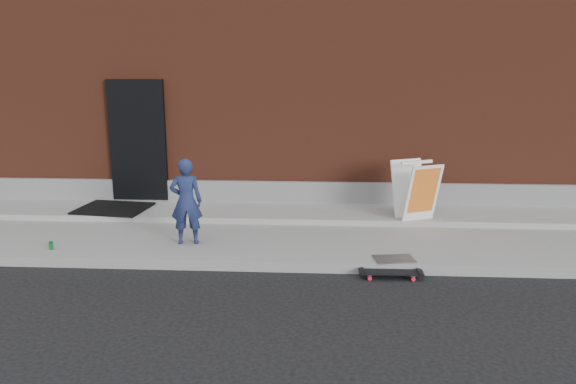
# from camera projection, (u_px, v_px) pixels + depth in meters

# --- Properties ---
(ground) EXTENTS (80.00, 80.00, 0.00)m
(ground) POSITION_uv_depth(u_px,v_px,m) (261.00, 272.00, 7.75)
(ground) COLOR black
(ground) RESTS_ON ground
(sidewalk) EXTENTS (20.00, 3.00, 0.15)m
(sidewalk) POSITION_uv_depth(u_px,v_px,m) (270.00, 234.00, 9.19)
(sidewalk) COLOR gray
(sidewalk) RESTS_ON ground
(apron) EXTENTS (20.00, 1.20, 0.10)m
(apron) POSITION_uv_depth(u_px,v_px,m) (275.00, 213.00, 10.04)
(apron) COLOR gray
(apron) RESTS_ON sidewalk
(building) EXTENTS (20.00, 8.10, 5.00)m
(building) POSITION_uv_depth(u_px,v_px,m) (289.00, 75.00, 13.98)
(building) COLOR #5C2919
(building) RESTS_ON ground
(child) EXTENTS (0.51, 0.38, 1.31)m
(child) POSITION_uv_depth(u_px,v_px,m) (186.00, 201.00, 8.37)
(child) COLOR #1B244B
(child) RESTS_ON sidewalk
(skateboard) EXTENTS (0.83, 0.22, 0.09)m
(skateboard) POSITION_uv_depth(u_px,v_px,m) (391.00, 273.00, 7.52)
(skateboard) COLOR red
(skateboard) RESTS_ON ground
(pizza_sign) EXTENTS (0.83, 0.88, 0.99)m
(pizza_sign) POSITION_uv_depth(u_px,v_px,m) (416.00, 190.00, 9.37)
(pizza_sign) COLOR white
(pizza_sign) RESTS_ON apron
(soda_can) EXTENTS (0.07, 0.07, 0.11)m
(soda_can) POSITION_uv_depth(u_px,v_px,m) (51.00, 246.00, 8.21)
(soda_can) COLOR #1C8D3B
(soda_can) RESTS_ON sidewalk
(doormat) EXTENTS (1.31, 1.11, 0.03)m
(doormat) POSITION_uv_depth(u_px,v_px,m) (113.00, 208.00, 10.07)
(doormat) COLOR black
(doormat) RESTS_ON apron
(utility_plate) EXTENTS (0.60, 0.43, 0.02)m
(utility_plate) POSITION_uv_depth(u_px,v_px,m) (394.00, 259.00, 7.80)
(utility_plate) COLOR #57585D
(utility_plate) RESTS_ON sidewalk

